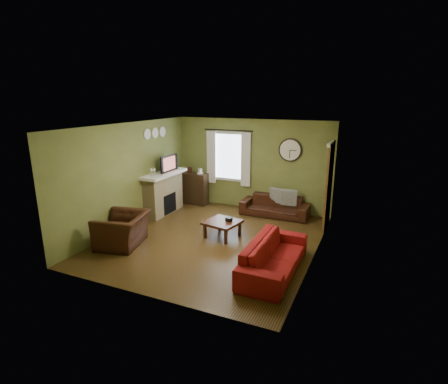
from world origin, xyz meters
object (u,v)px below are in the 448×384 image
at_px(bookshelf, 195,189).
at_px(coffee_table, 222,229).
at_px(sofa_brown, 275,206).
at_px(sofa_red, 274,256).
at_px(armchair, 123,230).

relative_size(bookshelf, coffee_table, 1.30).
distance_m(sofa_brown, sofa_red, 3.24).
distance_m(armchair, coffee_table, 2.26).
xyz_separation_m(sofa_brown, coffee_table, (-0.69, -2.00, -0.08)).
height_order(sofa_red, coffee_table, sofa_red).
bearing_deg(bookshelf, sofa_red, -42.76).
distance_m(bookshelf, sofa_red, 4.70).
height_order(sofa_red, armchair, armchair).
xyz_separation_m(sofa_red, coffee_table, (-1.57, 1.12, -0.11)).
xyz_separation_m(bookshelf, sofa_brown, (2.56, -0.07, -0.20)).
xyz_separation_m(sofa_red, armchair, (-3.40, -0.20, 0.05)).
bearing_deg(sofa_red, coffee_table, 54.57).
height_order(bookshelf, sofa_red, bookshelf).
bearing_deg(coffee_table, sofa_red, -35.43).
bearing_deg(bookshelf, armchair, -89.19).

